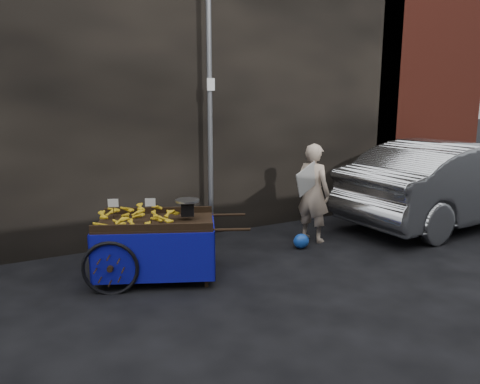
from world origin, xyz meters
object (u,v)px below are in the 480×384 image
plastic_bag (301,241)px  banana_cart (152,227)px  vendor (313,193)px  parked_car (454,182)px

plastic_bag → banana_cart: bearing=-178.4°
vendor → banana_cart: bearing=74.8°
plastic_bag → parked_car: parked_car is taller
banana_cart → parked_car: 5.51m
banana_cart → vendor: 2.69m
banana_cart → plastic_bag: bearing=25.1°
plastic_bag → parked_car: (3.21, -0.08, 0.62)m
plastic_bag → parked_car: size_ratio=0.06×
banana_cart → parked_car: size_ratio=0.48×
banana_cart → plastic_bag: size_ratio=8.63×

